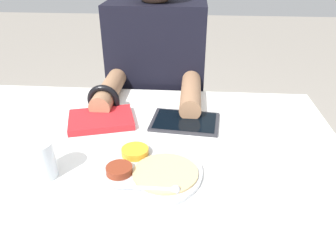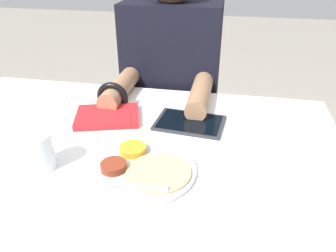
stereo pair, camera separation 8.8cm
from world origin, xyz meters
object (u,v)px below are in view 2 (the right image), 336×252
Objects in this scene: thali_tray at (141,168)px; person_diner at (171,115)px; red_notebook at (108,117)px; tablet_device at (190,123)px; drinking_glass at (39,152)px.

person_diner is at bearing 93.95° from thali_tray.
person_diner is at bearing 71.59° from red_notebook.
person_diner is (-0.13, 0.38, -0.18)m from tablet_device.
drinking_glass is (-0.07, -0.28, 0.04)m from red_notebook.
person_diner reaches higher than red_notebook.
tablet_device is (0.26, 0.02, -0.00)m from red_notebook.
red_notebook is 1.04× the size of tablet_device.
tablet_device is at bearing -70.95° from person_diner.
person_diner reaches higher than tablet_device.
thali_tray is 0.25m from drinking_glass.
thali_tray is 1.20× the size of red_notebook.
tablet_device is 0.45m from drinking_glass.
person_diner reaches higher than drinking_glass.
tablet_device is at bearing 71.75° from thali_tray.
thali_tray is at bearing 7.36° from drinking_glass.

